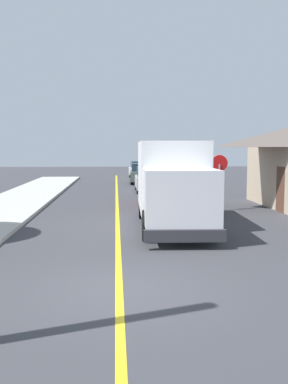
# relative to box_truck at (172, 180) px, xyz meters

# --- Properties ---
(ground_plane) EXTENTS (120.00, 120.00, 0.00)m
(ground_plane) POSITION_rel_box_truck_xyz_m (-2.05, -7.24, -1.77)
(ground_plane) COLOR #38383D
(centre_line_yellow) EXTENTS (0.16, 56.00, 0.01)m
(centre_line_yellow) POSITION_rel_box_truck_xyz_m (-2.05, 2.76, -1.76)
(centre_line_yellow) COLOR gold
(centre_line_yellow) RESTS_ON ground
(box_truck) EXTENTS (2.61, 7.25, 3.20)m
(box_truck) POSITION_rel_box_truck_xyz_m (0.00, 0.00, 0.00)
(box_truck) COLOR white
(box_truck) RESTS_ON ground
(parked_car_near) EXTENTS (2.02, 4.48, 1.67)m
(parked_car_near) POSITION_rel_box_truck_xyz_m (0.18, 6.62, -0.97)
(parked_car_near) COLOR maroon
(parked_car_near) RESTS_ON ground
(parked_car_mid) EXTENTS (1.84, 4.42, 1.67)m
(parked_car_mid) POSITION_rel_box_truck_xyz_m (0.15, 13.18, -0.97)
(parked_car_mid) COLOR #B7B7BC
(parked_car_mid) RESTS_ON ground
(parked_car_far) EXTENTS (2.01, 4.48, 1.67)m
(parked_car_far) POSITION_rel_box_truck_xyz_m (0.03, 20.13, -0.97)
(parked_car_far) COLOR #4C564C
(parked_car_far) RESTS_ON ground
(parked_car_furthest) EXTENTS (2.01, 4.48, 1.67)m
(parked_car_furthest) POSITION_rel_box_truck_xyz_m (0.21, 26.05, -0.97)
(parked_car_furthest) COLOR silver
(parked_car_furthest) RESTS_ON ground
(stop_sign) EXTENTS (0.80, 0.10, 2.65)m
(stop_sign) POSITION_rel_box_truck_xyz_m (2.74, 3.93, 0.09)
(stop_sign) COLOR gray
(stop_sign) RESTS_ON ground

